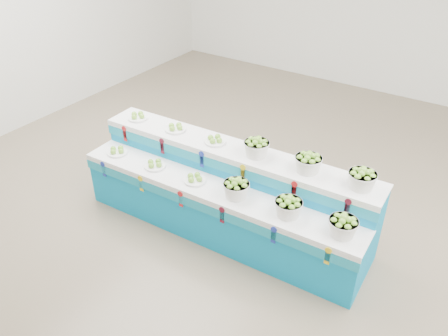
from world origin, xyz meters
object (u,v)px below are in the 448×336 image
at_px(plate_upper_mid, 175,127).
at_px(display_stand, 224,193).
at_px(basket_upper_right, 362,179).
at_px(basket_lower_left, 236,188).

bearing_deg(plate_upper_mid, display_stand, -12.81).
relative_size(plate_upper_mid, basket_upper_right, 0.89).
height_order(plate_upper_mid, basket_upper_right, basket_upper_right).
distance_m(display_stand, plate_upper_mid, 1.04).
distance_m(basket_lower_left, basket_upper_right, 1.32).
relative_size(display_stand, basket_lower_left, 12.26).
distance_m(display_stand, basket_lower_left, 0.48).
bearing_deg(plate_upper_mid, basket_upper_right, 1.80).
relative_size(display_stand, plate_upper_mid, 13.75).
xyz_separation_m(display_stand, plate_upper_mid, (-0.85, 0.19, 0.56)).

